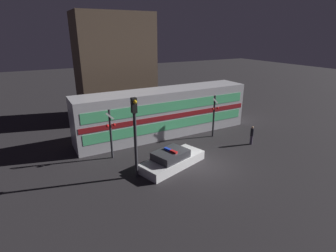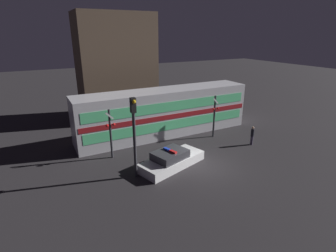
{
  "view_description": "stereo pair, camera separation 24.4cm",
  "coord_description": "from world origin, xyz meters",
  "px_view_note": "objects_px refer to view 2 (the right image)",
  "views": [
    {
      "loc": [
        -9.96,
        -13.03,
        8.7
      ],
      "look_at": [
        -0.75,
        3.88,
        1.83
      ],
      "focal_mm": 28.0,
      "sensor_mm": 36.0,
      "label": 1
    },
    {
      "loc": [
        -9.74,
        -13.15,
        8.7
      ],
      "look_at": [
        -0.75,
        3.88,
        1.83
      ],
      "focal_mm": 28.0,
      "sensor_mm": 36.0,
      "label": 2
    }
  ],
  "objects_px": {
    "pedestrian": "(252,135)",
    "crossing_signal_near": "(214,115)",
    "police_car": "(171,160)",
    "train": "(165,112)",
    "traffic_light_corner": "(134,131)"
  },
  "relations": [
    {
      "from": "pedestrian",
      "to": "crossing_signal_near",
      "type": "relative_size",
      "value": 0.42
    },
    {
      "from": "pedestrian",
      "to": "police_car",
      "type": "bearing_deg",
      "value": -178.69
    },
    {
      "from": "train",
      "to": "police_car",
      "type": "relative_size",
      "value": 3.07
    },
    {
      "from": "police_car",
      "to": "pedestrian",
      "type": "distance_m",
      "value": 7.6
    },
    {
      "from": "train",
      "to": "crossing_signal_near",
      "type": "bearing_deg",
      "value": -37.48
    },
    {
      "from": "train",
      "to": "traffic_light_corner",
      "type": "bearing_deg",
      "value": -130.86
    },
    {
      "from": "police_car",
      "to": "pedestrian",
      "type": "xyz_separation_m",
      "value": [
        7.59,
        0.17,
        0.33
      ]
    },
    {
      "from": "train",
      "to": "pedestrian",
      "type": "bearing_deg",
      "value": -47.1
    },
    {
      "from": "pedestrian",
      "to": "traffic_light_corner",
      "type": "relative_size",
      "value": 0.3
    },
    {
      "from": "traffic_light_corner",
      "to": "police_car",
      "type": "bearing_deg",
      "value": 3.71
    },
    {
      "from": "crossing_signal_near",
      "to": "traffic_light_corner",
      "type": "relative_size",
      "value": 0.72
    },
    {
      "from": "police_car",
      "to": "pedestrian",
      "type": "relative_size",
      "value": 3.27
    },
    {
      "from": "traffic_light_corner",
      "to": "pedestrian",
      "type": "bearing_deg",
      "value": 1.93
    },
    {
      "from": "train",
      "to": "traffic_light_corner",
      "type": "height_order",
      "value": "traffic_light_corner"
    },
    {
      "from": "train",
      "to": "crossing_signal_near",
      "type": "distance_m",
      "value": 4.36
    }
  ]
}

